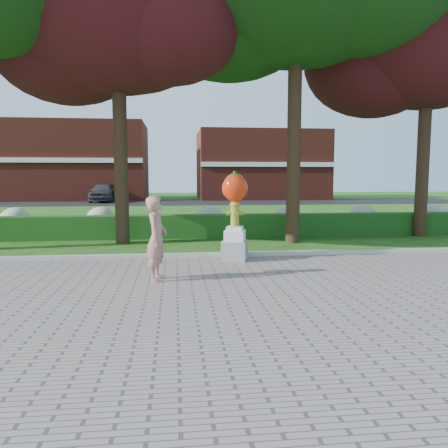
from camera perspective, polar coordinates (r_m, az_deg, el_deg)
ground at (r=8.57m, az=-4.24°, el=-8.30°), size 100.00×100.00×0.00m
walkway at (r=4.80m, az=-2.29°, el=-20.10°), size 40.00×14.00×0.04m
curb at (r=11.48m, az=-4.83°, el=-4.18°), size 40.00×0.18×0.15m
lawn_hedge at (r=15.39m, az=-5.26°, el=-0.31°), size 24.00×0.70×0.80m
hydrangea_row at (r=16.39m, az=-3.34°, el=0.64°), size 20.10×1.10×0.99m
street at (r=36.35m, az=-5.94°, el=2.84°), size 50.00×8.00×0.02m
building_left at (r=43.41m, az=-19.51°, el=7.67°), size 14.00×8.00×7.00m
building_right at (r=43.11m, az=4.72°, el=7.62°), size 12.00×8.00×6.40m
tree_mid_left at (r=15.37m, az=-14.19°, el=25.64°), size 8.25×7.04×10.69m
tree_far_right at (r=17.89m, az=24.78°, el=21.31°), size 7.88×6.72×10.21m
hydrant_sculpture at (r=10.93m, az=1.42°, el=1.39°), size 0.75×0.75×2.24m
woman at (r=8.93m, az=-8.80°, el=-1.87°), size 0.51×0.69×1.72m
parked_car at (r=38.09m, az=-15.47°, el=4.03°), size 1.95×4.76×1.62m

